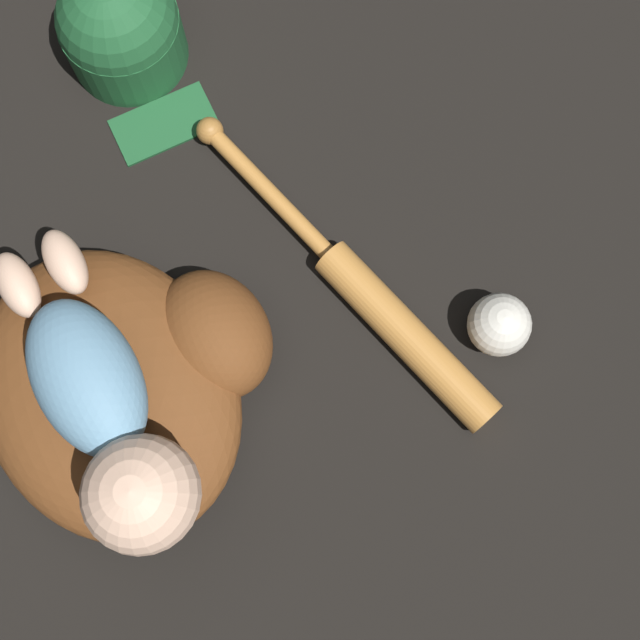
{
  "coord_description": "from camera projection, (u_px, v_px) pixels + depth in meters",
  "views": [
    {
      "loc": [
        0.31,
        0.05,
        1.02
      ],
      "look_at": [
        0.15,
        0.21,
        0.08
      ],
      "focal_mm": 50.0,
      "sensor_mm": 36.0,
      "label": 1
    }
  ],
  "objects": [
    {
      "name": "baseball_bat",
      "position": [
        377.0,
        304.0,
        1.03
      ],
      "size": [
        0.49,
        0.05,
        0.05
      ],
      "color": "#C6843D",
      "rests_on": "ground"
    },
    {
      "name": "baby_figure",
      "position": [
        107.0,
        421.0,
        0.86
      ],
      "size": [
        0.36,
        0.18,
        0.11
      ],
      "color": "#6693B2",
      "rests_on": "baseball_glove"
    },
    {
      "name": "baseball_glove",
      "position": [
        127.0,
        382.0,
        0.97
      ],
      "size": [
        0.4,
        0.38,
        0.11
      ],
      "color": "brown",
      "rests_on": "ground"
    },
    {
      "name": "ground_plane",
      "position": [
        100.0,
        364.0,
        1.03
      ],
      "size": [
        6.0,
        6.0,
        0.0
      ],
      "primitive_type": "plane",
      "color": "black"
    },
    {
      "name": "baseball",
      "position": [
        499.0,
        325.0,
        1.01
      ],
      "size": [
        0.07,
        0.07,
        0.07
      ],
      "color": "silver",
      "rests_on": "ground"
    },
    {
      "name": "baseball_cap",
      "position": [
        121.0,
        29.0,
        1.06
      ],
      "size": [
        0.23,
        0.18,
        0.15
      ],
      "color": "#1E562D",
      "rests_on": "ground"
    }
  ]
}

